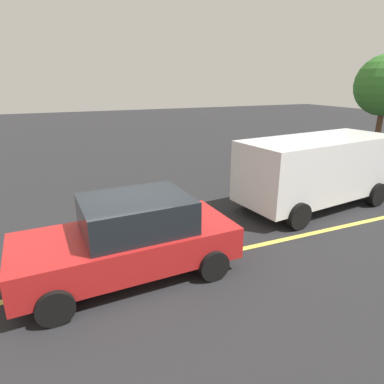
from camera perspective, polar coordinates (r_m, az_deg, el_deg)
The scene contains 4 objects.
ground_plane at distance 7.31m, azimuth -9.48°, elevation -13.53°, with size 80.00×80.00×0.00m, color #262628.
lane_marking_centre at distance 8.39m, azimuth 11.04°, elevation -9.08°, with size 28.00×0.16×0.01m, color #E0D14C.
white_van at distance 11.06m, azimuth 20.62°, elevation 3.90°, with size 5.40×2.76×2.20m.
car_red_approaching at distance 6.90m, azimuth -10.64°, elevation -7.72°, with size 4.47×2.24×1.67m.
Camera 1 is at (-1.33, -6.06, 3.87)m, focal length 30.96 mm.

